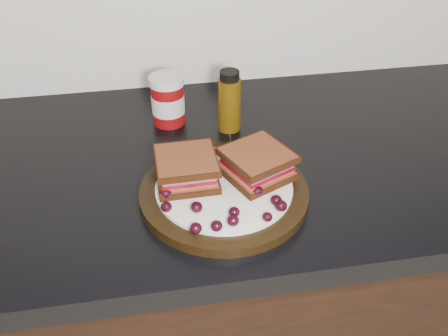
# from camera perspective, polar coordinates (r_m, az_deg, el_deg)

# --- Properties ---
(base_cabinets) EXTENTS (3.96, 0.58, 0.86)m
(base_cabinets) POSITION_cam_1_polar(r_m,az_deg,el_deg) (1.25, -8.33, -17.26)
(base_cabinets) COLOR black
(base_cabinets) RESTS_ON ground_plane
(countertop) EXTENTS (3.98, 0.60, 0.04)m
(countertop) POSITION_cam_1_polar(r_m,az_deg,el_deg) (0.93, -10.72, -0.68)
(countertop) COLOR black
(countertop) RESTS_ON base_cabinets
(plate) EXTENTS (0.28, 0.28, 0.02)m
(plate) POSITION_cam_1_polar(r_m,az_deg,el_deg) (0.83, 0.00, -2.83)
(plate) COLOR black
(plate) RESTS_ON countertop
(sandwich_left) EXTENTS (0.10, 0.10, 0.05)m
(sandwich_left) POSITION_cam_1_polar(r_m,az_deg,el_deg) (0.82, -4.31, -0.08)
(sandwich_left) COLOR brown
(sandwich_left) RESTS_ON plate
(sandwich_right) EXTENTS (0.13, 0.13, 0.05)m
(sandwich_right) POSITION_cam_1_polar(r_m,az_deg,el_deg) (0.83, 3.80, 0.50)
(sandwich_right) COLOR brown
(sandwich_right) RESTS_ON plate
(grape_0) EXTENTS (0.02, 0.02, 0.02)m
(grape_0) POSITION_cam_1_polar(r_m,az_deg,el_deg) (0.77, -6.61, -4.42)
(grape_0) COLOR black
(grape_0) RESTS_ON plate
(grape_1) EXTENTS (0.02, 0.02, 0.02)m
(grape_1) POSITION_cam_1_polar(r_m,az_deg,el_deg) (0.77, -3.15, -4.49)
(grape_1) COLOR black
(grape_1) RESTS_ON plate
(grape_2) EXTENTS (0.02, 0.02, 0.02)m
(grape_2) POSITION_cam_1_polar(r_m,az_deg,el_deg) (0.73, -3.24, -6.89)
(grape_2) COLOR black
(grape_2) RESTS_ON plate
(grape_3) EXTENTS (0.02, 0.02, 0.02)m
(grape_3) POSITION_cam_1_polar(r_m,az_deg,el_deg) (0.73, -0.85, -6.63)
(grape_3) COLOR black
(grape_3) RESTS_ON plate
(grape_4) EXTENTS (0.02, 0.02, 0.02)m
(grape_4) POSITION_cam_1_polar(r_m,az_deg,el_deg) (0.74, 1.05, -6.02)
(grape_4) COLOR black
(grape_4) RESTS_ON plate
(grape_5) EXTENTS (0.02, 0.02, 0.02)m
(grape_5) POSITION_cam_1_polar(r_m,az_deg,el_deg) (0.76, 1.17, -5.07)
(grape_5) COLOR black
(grape_5) RESTS_ON plate
(grape_6) EXTENTS (0.02, 0.02, 0.01)m
(grape_6) POSITION_cam_1_polar(r_m,az_deg,el_deg) (0.75, 4.98, -5.59)
(grape_6) COLOR black
(grape_6) RESTS_ON plate
(grape_7) EXTENTS (0.02, 0.02, 0.02)m
(grape_7) POSITION_cam_1_polar(r_m,az_deg,el_deg) (0.77, 6.53, -4.30)
(grape_7) COLOR black
(grape_7) RESTS_ON plate
(grape_8) EXTENTS (0.02, 0.02, 0.02)m
(grape_8) POSITION_cam_1_polar(r_m,az_deg,el_deg) (0.78, 6.00, -3.70)
(grape_8) COLOR black
(grape_8) RESTS_ON plate
(grape_9) EXTENTS (0.02, 0.02, 0.02)m
(grape_9) POSITION_cam_1_polar(r_m,az_deg,el_deg) (0.80, 3.80, -2.64)
(grape_9) COLOR black
(grape_9) RESTS_ON plate
(grape_10) EXTENTS (0.02, 0.02, 0.02)m
(grape_10) POSITION_cam_1_polar(r_m,az_deg,el_deg) (0.83, 6.45, -0.68)
(grape_10) COLOR black
(grape_10) RESTS_ON plate
(grape_11) EXTENTS (0.02, 0.02, 0.02)m
(grape_11) POSITION_cam_1_polar(r_m,az_deg,el_deg) (0.83, 4.07, -0.54)
(grape_11) COLOR black
(grape_11) RESTS_ON plate
(grape_12) EXTENTS (0.02, 0.02, 0.02)m
(grape_12) POSITION_cam_1_polar(r_m,az_deg,el_deg) (0.85, 3.90, 0.18)
(grape_12) COLOR black
(grape_12) RESTS_ON plate
(grape_13) EXTENTS (0.02, 0.02, 0.02)m
(grape_13) POSITION_cam_1_polar(r_m,az_deg,el_deg) (0.87, -4.76, 0.94)
(grape_13) COLOR black
(grape_13) RESTS_ON plate
(grape_14) EXTENTS (0.02, 0.02, 0.02)m
(grape_14) POSITION_cam_1_polar(r_m,az_deg,el_deg) (0.83, -4.86, -0.76)
(grape_14) COLOR black
(grape_14) RESTS_ON plate
(grape_15) EXTENTS (0.02, 0.02, 0.02)m
(grape_15) POSITION_cam_1_polar(r_m,az_deg,el_deg) (0.81, -4.40, -1.52)
(grape_15) COLOR black
(grape_15) RESTS_ON plate
(grape_16) EXTENTS (0.02, 0.02, 0.02)m
(grape_16) POSITION_cam_1_polar(r_m,az_deg,el_deg) (0.79, -6.66, -2.87)
(grape_16) COLOR black
(grape_16) RESTS_ON plate
(grape_17) EXTENTS (0.02, 0.02, 0.02)m
(grape_17) POSITION_cam_1_polar(r_m,az_deg,el_deg) (0.83, -3.93, -0.40)
(grape_17) COLOR black
(grape_17) RESTS_ON plate
(grape_18) EXTENTS (0.02, 0.02, 0.02)m
(grape_18) POSITION_cam_1_polar(r_m,az_deg,el_deg) (0.82, -5.77, -1.18)
(grape_18) COLOR black
(grape_18) RESTS_ON plate
(grape_19) EXTENTS (0.02, 0.02, 0.02)m
(grape_19) POSITION_cam_1_polar(r_m,az_deg,el_deg) (0.81, -5.89, -1.87)
(grape_19) COLOR black
(grape_19) RESTS_ON plate
(condiment_jar) EXTENTS (0.07, 0.07, 0.10)m
(condiment_jar) POSITION_cam_1_polar(r_m,az_deg,el_deg) (1.01, -6.43, 7.74)
(condiment_jar) COLOR maroon
(condiment_jar) RESTS_ON countertop
(oil_bottle) EXTENTS (0.06, 0.06, 0.13)m
(oil_bottle) POSITION_cam_1_polar(r_m,az_deg,el_deg) (0.98, 0.61, 7.68)
(oil_bottle) COLOR #4D3407
(oil_bottle) RESTS_ON countertop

